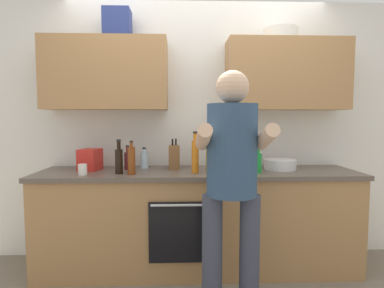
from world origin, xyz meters
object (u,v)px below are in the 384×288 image
(cup_stoneware, at_px, (213,166))
(grocery_bag_crisps, at_px, (90,160))
(bottle_soda, at_px, (258,162))
(grocery_bag_bread, at_px, (238,158))
(bottle_soy, at_px, (119,160))
(person_standing, at_px, (232,174))
(bottle_water, at_px, (144,160))
(bottle_oil, at_px, (210,158))
(bottle_juice, at_px, (195,155))
(cup_coffee, at_px, (83,170))
(mixing_bowl, at_px, (280,164))
(bottle_vinegar, at_px, (131,160))
(bottle_wine, at_px, (128,160))
(knife_block, at_px, (174,157))

(cup_stoneware, relative_size, grocery_bag_crisps, 0.55)
(bottle_soda, height_order, grocery_bag_bread, bottle_soda)
(bottle_soy, xyz_separation_m, bottle_soda, (1.19, 0.00, -0.03))
(person_standing, relative_size, bottle_soda, 7.06)
(person_standing, distance_m, bottle_water, 1.11)
(bottle_oil, relative_size, bottle_soy, 1.17)
(cup_stoneware, bearing_deg, bottle_juice, -162.12)
(cup_coffee, bearing_deg, mixing_bowl, 7.52)
(bottle_water, height_order, cup_coffee, bottle_water)
(bottle_soy, xyz_separation_m, grocery_bag_bread, (1.05, 0.17, -0.01))
(bottle_vinegar, xyz_separation_m, cup_stoneware, (0.70, 0.11, -0.07))
(cup_coffee, relative_size, grocery_bag_crisps, 0.47)
(bottle_wine, bearing_deg, bottle_juice, -17.96)
(bottle_wine, xyz_separation_m, cup_coffee, (-0.33, -0.27, -0.04))
(bottle_oil, xyz_separation_m, grocery_bag_crisps, (-1.07, 0.24, -0.04))
(bottle_vinegar, bearing_deg, mixing_bowl, 9.11)
(bottle_oil, bearing_deg, cup_stoneware, 73.56)
(cup_coffee, bearing_deg, bottle_wine, 39.59)
(person_standing, height_order, bottle_soy, person_standing)
(bottle_soy, height_order, grocery_bag_bread, bottle_soy)
(bottle_oil, height_order, bottle_juice, bottle_juice)
(person_standing, height_order, bottle_wine, person_standing)
(bottle_vinegar, xyz_separation_m, bottle_soy, (-0.11, 0.03, -0.00))
(bottle_water, xyz_separation_m, bottle_vinegar, (-0.07, -0.33, 0.05))
(bottle_vinegar, height_order, bottle_wine, bottle_vinegar)
(grocery_bag_crisps, relative_size, grocery_bag_bread, 0.80)
(bottle_juice, bearing_deg, bottle_soda, -2.27)
(bottle_oil, bearing_deg, grocery_bag_crisps, 167.37)
(bottle_oil, bearing_deg, bottle_soy, 176.88)
(bottle_wine, distance_m, cup_coffee, 0.43)
(bottle_vinegar, height_order, cup_stoneware, bottle_vinegar)
(knife_block, bearing_deg, cup_stoneware, -25.06)
(person_standing, xyz_separation_m, cup_coffee, (-1.16, 0.53, -0.05))
(bottle_soda, xyz_separation_m, bottle_juice, (-0.55, 0.02, 0.06))
(bottle_water, distance_m, mixing_bowl, 1.26)
(grocery_bag_crisps, bearing_deg, mixing_bowl, -0.54)
(mixing_bowl, bearing_deg, bottle_vinegar, -170.89)
(cup_coffee, bearing_deg, grocery_bag_crisps, 91.48)
(mixing_bowl, bearing_deg, knife_block, 176.79)
(bottle_oil, relative_size, bottle_vinegar, 1.20)
(bottle_wine, relative_size, grocery_bag_crisps, 1.15)
(mixing_bowl, bearing_deg, bottle_oil, -161.52)
(bottle_soy, height_order, knife_block, bottle_soy)
(bottle_juice, bearing_deg, mixing_bowl, 11.17)
(cup_stoneware, bearing_deg, bottle_water, 160.85)
(bottle_soy, distance_m, grocery_bag_bread, 1.06)
(cup_stoneware, xyz_separation_m, grocery_bag_crisps, (-1.10, 0.12, 0.04))
(bottle_water, height_order, bottle_wine, bottle_wine)
(grocery_bag_bread, bearing_deg, cup_stoneware, -157.88)
(grocery_bag_bread, bearing_deg, bottle_juice, -159.52)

